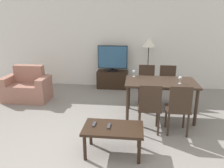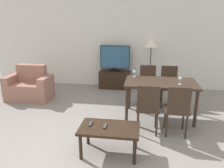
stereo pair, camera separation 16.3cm
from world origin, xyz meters
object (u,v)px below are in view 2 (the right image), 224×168
at_px(coffee_table, 109,131).
at_px(dining_chair_far, 169,84).
at_px(dining_chair_near, 148,106).
at_px(dining_chair_far_left, 147,83).
at_px(tv, 115,58).
at_px(dining_chair_near_right, 177,108).
at_px(dining_table, 160,86).
at_px(tv_stand, 115,80).
at_px(remote_secondary, 91,124).
at_px(wine_glass_center, 134,72).
at_px(armchair, 30,87).
at_px(floor_lamp, 151,45).
at_px(wine_glass_left, 180,79).
at_px(remote_primary, 105,126).

height_order(coffee_table, dining_chair_far, dining_chair_far).
height_order(dining_chair_near, dining_chair_far_left, same).
bearing_deg(tv, dining_chair_near_right, -60.73).
bearing_deg(dining_table, dining_chair_far_left, 108.90).
height_order(tv_stand, remote_secondary, tv_stand).
xyz_separation_m(coffee_table, dining_chair_near_right, (1.05, 0.69, 0.14)).
distance_m(dining_chair_far, wine_glass_center, 0.96).
bearing_deg(wine_glass_center, armchair, 173.21).
bearing_deg(floor_lamp, tv_stand, 176.31).
bearing_deg(coffee_table, remote_secondary, 170.97).
height_order(dining_chair_near_right, remote_secondary, dining_chair_near_right).
xyz_separation_m(dining_chair_near_right, wine_glass_left, (0.10, 0.58, 0.35)).
bearing_deg(floor_lamp, remote_secondary, -106.57).
height_order(dining_chair_near, dining_chair_far, same).
height_order(floor_lamp, remote_secondary, floor_lamp).
height_order(tv_stand, wine_glass_center, wine_glass_center).
bearing_deg(tv_stand, coffee_table, -83.57).
relative_size(dining_chair_near_right, dining_chair_far_left, 1.00).
xyz_separation_m(dining_chair_near_right, remote_secondary, (-1.34, -0.65, -0.07)).
xyz_separation_m(dining_chair_near, dining_chair_far_left, (0.00, 1.43, 0.00)).
bearing_deg(armchair, coffee_table, -40.52).
relative_size(dining_chair_near_right, remote_primary, 6.08).
height_order(tv, dining_chair_near, tv).
xyz_separation_m(dining_chair_far, remote_secondary, (-1.34, -2.08, -0.07)).
relative_size(tv_stand, tv, 1.05).
distance_m(remote_primary, wine_glass_center, 1.77).
height_order(dining_table, remote_secondary, dining_table).
distance_m(armchair, dining_chair_near_right, 3.65).
distance_m(armchair, tv, 2.39).
xyz_separation_m(remote_secondary, wine_glass_center, (0.56, 1.65, 0.42)).
relative_size(armchair, dining_chair_far, 1.19).
bearing_deg(floor_lamp, dining_chair_near, -91.67).
xyz_separation_m(coffee_table, dining_chair_near, (0.56, 0.69, 0.14)).
distance_m(tv_stand, remote_primary, 3.23).
bearing_deg(dining_chair_near_right, wine_glass_center, 127.92).
bearing_deg(dining_chair_near, dining_table, 71.10).
relative_size(dining_chair_far_left, remote_secondary, 6.08).
distance_m(tv, floor_lamp, 1.07).
xyz_separation_m(dining_table, dining_chair_near, (-0.24, -0.71, -0.16)).
bearing_deg(wine_glass_left, dining_chair_far_left, 124.84).
height_order(wine_glass_left, wine_glass_center, same).
distance_m(dining_chair_near_right, remote_secondary, 1.49).
bearing_deg(floor_lamp, dining_chair_near_right, -80.34).
xyz_separation_m(tv, wine_glass_left, (1.51, -1.94, -0.01)).
height_order(tv_stand, dining_table, dining_table).
xyz_separation_m(tv, floor_lamp, (0.99, -0.06, 0.39)).
relative_size(armchair, wine_glass_center, 7.45).
xyz_separation_m(floor_lamp, wine_glass_left, (0.52, -1.88, -0.40)).
xyz_separation_m(dining_chair_near, dining_chair_near_right, (0.49, 0.00, 0.00)).
xyz_separation_m(dining_chair_near_right, remote_primary, (-1.11, -0.69, -0.07)).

